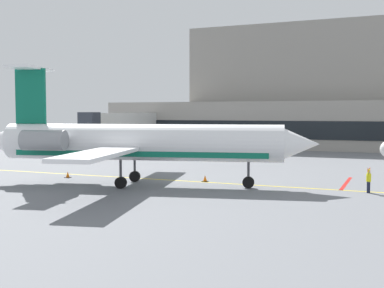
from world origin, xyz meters
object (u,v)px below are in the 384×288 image
(baggage_tug, at_px, (142,146))
(pushback_tractor, at_px, (107,148))
(marshaller, at_px, (369,180))
(regional_jet, at_px, (135,142))

(baggage_tug, xyz_separation_m, pushback_tractor, (-2.08, -5.94, 0.08))
(pushback_tractor, xyz_separation_m, marshaller, (34.83, -19.87, -0.10))
(regional_jet, height_order, pushback_tractor, regional_jet)
(baggage_tug, xyz_separation_m, marshaller, (32.76, -25.81, -0.02))
(pushback_tractor, height_order, marshaller, pushback_tractor)
(regional_jet, distance_m, marshaller, 17.90)
(regional_jet, relative_size, baggage_tug, 8.19)
(baggage_tug, distance_m, pushback_tractor, 6.30)
(pushback_tractor, bearing_deg, baggage_tug, 70.74)
(regional_jet, bearing_deg, pushback_tractor, 126.96)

